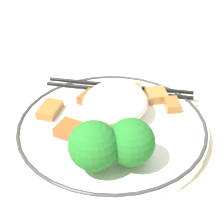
% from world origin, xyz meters
% --- Properties ---
extents(ground_plane, '(3.00, 3.00, 0.00)m').
position_xyz_m(ground_plane, '(0.00, 0.00, 0.00)').
color(ground_plane, beige).
extents(plate, '(0.24, 0.24, 0.02)m').
position_xyz_m(plate, '(0.00, 0.00, 0.01)').
color(plate, white).
rests_on(plate, ground_plane).
extents(rice_mound, '(0.08, 0.09, 0.04)m').
position_xyz_m(rice_mound, '(-0.01, 0.02, 0.04)').
color(rice_mound, white).
rests_on(rice_mound, plate).
extents(broccoli_back_left, '(0.05, 0.05, 0.06)m').
position_xyz_m(broccoli_back_left, '(0.03, -0.08, 0.05)').
color(broccoli_back_left, '#72AD4C').
rests_on(broccoli_back_left, plate).
extents(broccoli_back_center, '(0.05, 0.05, 0.06)m').
position_xyz_m(broccoli_back_center, '(0.05, -0.05, 0.05)').
color(broccoli_back_center, '#72AD4C').
rests_on(broccoli_back_center, plate).
extents(meat_near_front, '(0.04, 0.04, 0.01)m').
position_xyz_m(meat_near_front, '(-0.02, 0.08, 0.02)').
color(meat_near_front, '#9E6633').
rests_on(meat_near_front, plate).
extents(meat_near_left, '(0.04, 0.04, 0.01)m').
position_xyz_m(meat_near_left, '(0.02, 0.08, 0.02)').
color(meat_near_left, '#9E6633').
rests_on(meat_near_left, plate).
extents(meat_near_right, '(0.03, 0.03, 0.01)m').
position_xyz_m(meat_near_right, '(-0.04, -0.04, 0.02)').
color(meat_near_right, brown).
rests_on(meat_near_right, plate).
extents(meat_near_back, '(0.03, 0.04, 0.01)m').
position_xyz_m(meat_near_back, '(-0.08, -0.02, 0.02)').
color(meat_near_back, '#995B28').
rests_on(meat_near_back, plate).
extents(meat_on_rice_edge, '(0.04, 0.03, 0.01)m').
position_xyz_m(meat_on_rice_edge, '(-0.05, 0.03, 0.02)').
color(meat_on_rice_edge, brown).
rests_on(meat_on_rice_edge, plate).
extents(meat_mid_left, '(0.03, 0.03, 0.01)m').
position_xyz_m(meat_mid_left, '(0.01, -0.01, 0.02)').
color(meat_mid_left, brown).
rests_on(meat_mid_left, plate).
extents(meat_mid_right, '(0.03, 0.03, 0.01)m').
position_xyz_m(meat_mid_right, '(0.05, 0.07, 0.02)').
color(meat_mid_right, '#995B28').
rests_on(meat_mid_right, plate).
extents(chopsticks, '(0.20, 0.10, 0.01)m').
position_xyz_m(chopsticks, '(-0.03, 0.08, 0.02)').
color(chopsticks, black).
rests_on(chopsticks, plate).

